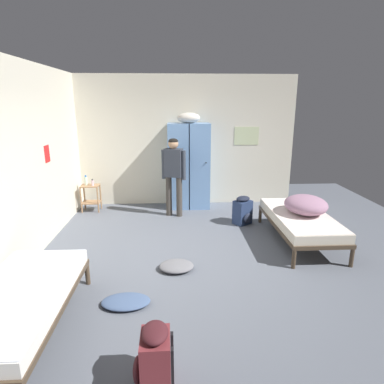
{
  "coord_description": "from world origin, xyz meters",
  "views": [
    {
      "loc": [
        -0.26,
        -4.48,
        2.26
      ],
      "look_at": [
        0.0,
        0.28,
        0.95
      ],
      "focal_mm": 30.27,
      "sensor_mm": 36.0,
      "label": 1
    }
  ],
  "objects_px": {
    "shelf_unit": "(91,195)",
    "water_bottle": "(86,181)",
    "clothes_pile_grey": "(176,266)",
    "backpack_navy": "(243,211)",
    "bedding_heap": "(306,205)",
    "clothes_pile_denim": "(126,302)",
    "lotion_bottle": "(93,183)",
    "backpack_maroon": "(154,358)",
    "locker_bank": "(189,164)",
    "person_traveler": "(174,170)",
    "bed_left_front": "(18,301)",
    "bed_right": "(300,220)"
  },
  "relations": [
    {
      "from": "person_traveler",
      "to": "water_bottle",
      "type": "height_order",
      "value": "person_traveler"
    },
    {
      "from": "clothes_pile_grey",
      "to": "backpack_navy",
      "type": "bearing_deg",
      "value": 53.17
    },
    {
      "from": "bed_right",
      "to": "locker_bank",
      "type": "bearing_deg",
      "value": 131.65
    },
    {
      "from": "bedding_heap",
      "to": "water_bottle",
      "type": "height_order",
      "value": "bedding_heap"
    },
    {
      "from": "person_traveler",
      "to": "backpack_navy",
      "type": "bearing_deg",
      "value": -22.5
    },
    {
      "from": "water_bottle",
      "to": "clothes_pile_grey",
      "type": "height_order",
      "value": "water_bottle"
    },
    {
      "from": "backpack_maroon",
      "to": "backpack_navy",
      "type": "relative_size",
      "value": 1.0
    },
    {
      "from": "bed_left_front",
      "to": "clothes_pile_grey",
      "type": "height_order",
      "value": "bed_left_front"
    },
    {
      "from": "water_bottle",
      "to": "lotion_bottle",
      "type": "xyz_separation_m",
      "value": [
        0.15,
        -0.06,
        -0.03
      ]
    },
    {
      "from": "clothes_pile_grey",
      "to": "clothes_pile_denim",
      "type": "distance_m",
      "value": 0.99
    },
    {
      "from": "shelf_unit",
      "to": "lotion_bottle",
      "type": "bearing_deg",
      "value": -29.74
    },
    {
      "from": "bed_right",
      "to": "bedding_heap",
      "type": "bearing_deg",
      "value": 8.97
    },
    {
      "from": "locker_bank",
      "to": "water_bottle",
      "type": "distance_m",
      "value": 2.22
    },
    {
      "from": "backpack_navy",
      "to": "clothes_pile_denim",
      "type": "height_order",
      "value": "backpack_navy"
    },
    {
      "from": "bed_right",
      "to": "person_traveler",
      "type": "relative_size",
      "value": 1.19
    },
    {
      "from": "lotion_bottle",
      "to": "clothes_pile_denim",
      "type": "xyz_separation_m",
      "value": [
        1.15,
        -3.44,
        -0.59
      ]
    },
    {
      "from": "shelf_unit",
      "to": "clothes_pile_grey",
      "type": "relative_size",
      "value": 1.17
    },
    {
      "from": "bed_right",
      "to": "backpack_navy",
      "type": "xyz_separation_m",
      "value": [
        -0.78,
        0.86,
        -0.12
      ]
    },
    {
      "from": "person_traveler",
      "to": "clothes_pile_denim",
      "type": "height_order",
      "value": "person_traveler"
    },
    {
      "from": "person_traveler",
      "to": "bed_left_front",
      "type": "bearing_deg",
      "value": -113.69
    },
    {
      "from": "lotion_bottle",
      "to": "backpack_navy",
      "type": "height_order",
      "value": "lotion_bottle"
    },
    {
      "from": "locker_bank",
      "to": "person_traveler",
      "type": "bearing_deg",
      "value": -119.45
    },
    {
      "from": "clothes_pile_denim",
      "to": "shelf_unit",
      "type": "bearing_deg",
      "value": 109.38
    },
    {
      "from": "bed_right",
      "to": "bed_left_front",
      "type": "height_order",
      "value": "same"
    },
    {
      "from": "backpack_navy",
      "to": "clothes_pile_grey",
      "type": "bearing_deg",
      "value": -126.83
    },
    {
      "from": "lotion_bottle",
      "to": "locker_bank",
      "type": "bearing_deg",
      "value": 5.98
    },
    {
      "from": "shelf_unit",
      "to": "water_bottle",
      "type": "xyz_separation_m",
      "value": [
        -0.08,
        0.02,
        0.32
      ]
    },
    {
      "from": "bed_left_front",
      "to": "backpack_maroon",
      "type": "bearing_deg",
      "value": -26.26
    },
    {
      "from": "person_traveler",
      "to": "water_bottle",
      "type": "relative_size",
      "value": 7.49
    },
    {
      "from": "bed_left_front",
      "to": "person_traveler",
      "type": "height_order",
      "value": "person_traveler"
    },
    {
      "from": "bedding_heap",
      "to": "backpack_maroon",
      "type": "distance_m",
      "value": 3.67
    },
    {
      "from": "bed_right",
      "to": "clothes_pile_grey",
      "type": "distance_m",
      "value": 2.27
    },
    {
      "from": "locker_bank",
      "to": "lotion_bottle",
      "type": "distance_m",
      "value": 2.09
    },
    {
      "from": "water_bottle",
      "to": "person_traveler",
      "type": "bearing_deg",
      "value": -12.92
    },
    {
      "from": "backpack_navy",
      "to": "clothes_pile_grey",
      "type": "distance_m",
      "value": 2.17
    },
    {
      "from": "locker_bank",
      "to": "shelf_unit",
      "type": "bearing_deg",
      "value": -175.29
    },
    {
      "from": "bedding_heap",
      "to": "clothes_pile_denim",
      "type": "relative_size",
      "value": 1.33
    },
    {
      "from": "water_bottle",
      "to": "clothes_pile_denim",
      "type": "xyz_separation_m",
      "value": [
        1.3,
        -3.5,
        -0.62
      ]
    },
    {
      "from": "locker_bank",
      "to": "clothes_pile_denim",
      "type": "xyz_separation_m",
      "value": [
        -0.9,
        -3.65,
        -0.93
      ]
    },
    {
      "from": "shelf_unit",
      "to": "person_traveler",
      "type": "relative_size",
      "value": 0.36
    },
    {
      "from": "bedding_heap",
      "to": "person_traveler",
      "type": "xyz_separation_m",
      "value": [
        -2.18,
        1.39,
        0.32
      ]
    },
    {
      "from": "clothes_pile_denim",
      "to": "backpack_maroon",
      "type": "bearing_deg",
      "value": -70.3
    },
    {
      "from": "bed_right",
      "to": "water_bottle",
      "type": "height_order",
      "value": "water_bottle"
    },
    {
      "from": "bed_right",
      "to": "water_bottle",
      "type": "xyz_separation_m",
      "value": [
        -3.97,
        1.83,
        0.28
      ]
    },
    {
      "from": "lotion_bottle",
      "to": "clothes_pile_grey",
      "type": "height_order",
      "value": "lotion_bottle"
    },
    {
      "from": "shelf_unit",
      "to": "backpack_maroon",
      "type": "height_order",
      "value": "shelf_unit"
    },
    {
      "from": "bedding_heap",
      "to": "backpack_navy",
      "type": "bearing_deg",
      "value": 135.4
    },
    {
      "from": "bedding_heap",
      "to": "clothes_pile_denim",
      "type": "height_order",
      "value": "bedding_heap"
    },
    {
      "from": "clothes_pile_denim",
      "to": "person_traveler",
      "type": "bearing_deg",
      "value": 79.54
    },
    {
      "from": "person_traveler",
      "to": "lotion_bottle",
      "type": "distance_m",
      "value": 1.79
    }
  ]
}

